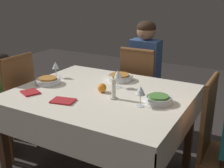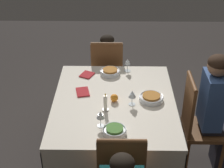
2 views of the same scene
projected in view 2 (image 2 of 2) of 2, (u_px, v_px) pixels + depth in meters
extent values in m
plane|color=#332D2B|center=(114.00, 162.00, 3.52)|extent=(8.00, 8.00, 0.00)
cube|color=silver|center=(114.00, 102.00, 3.14)|extent=(1.32, 1.11, 0.04)
cube|color=silver|center=(55.00, 112.00, 3.20)|extent=(1.32, 0.01, 0.19)
cube|color=silver|center=(173.00, 113.00, 3.19)|extent=(1.32, 0.01, 0.19)
cube|color=silver|center=(115.00, 77.00, 3.76)|extent=(0.01, 1.11, 0.19)
cube|color=silver|center=(113.00, 163.00, 2.63)|extent=(0.01, 1.11, 0.19)
cube|color=#3D2616|center=(71.00, 100.00, 3.85)|extent=(0.06, 0.06, 0.73)
cube|color=#3D2616|center=(158.00, 101.00, 3.83)|extent=(0.06, 0.06, 0.73)
cube|color=brown|center=(204.00, 130.00, 3.30)|extent=(0.38, 0.38, 0.04)
cube|color=brown|center=(189.00, 106.00, 3.16)|extent=(0.35, 0.03, 0.52)
cylinder|color=brown|center=(192.00, 82.00, 3.02)|extent=(0.35, 0.04, 0.04)
cylinder|color=brown|center=(222.00, 159.00, 3.28)|extent=(0.03, 0.03, 0.41)
cylinder|color=brown|center=(213.00, 137.00, 3.56)|extent=(0.03, 0.03, 0.41)
cylinder|color=brown|center=(187.00, 159.00, 3.28)|extent=(0.03, 0.03, 0.41)
cylinder|color=brown|center=(181.00, 136.00, 3.56)|extent=(0.03, 0.03, 0.41)
cylinder|color=brown|center=(122.00, 141.00, 2.34)|extent=(0.04, 0.35, 0.04)
cube|color=brown|center=(107.00, 79.00, 4.13)|extent=(0.38, 0.38, 0.04)
cube|color=brown|center=(107.00, 65.00, 3.84)|extent=(0.03, 0.35, 0.52)
cylinder|color=brown|center=(107.00, 44.00, 3.70)|extent=(0.04, 0.35, 0.04)
cylinder|color=brown|center=(121.00, 87.00, 4.39)|extent=(0.03, 0.03, 0.41)
cylinder|color=brown|center=(95.00, 87.00, 4.39)|extent=(0.03, 0.03, 0.41)
cylinder|color=brown|center=(121.00, 102.00, 4.10)|extent=(0.03, 0.03, 0.41)
cylinder|color=brown|center=(93.00, 102.00, 4.11)|extent=(0.03, 0.03, 0.41)
cube|color=#282833|center=(221.00, 146.00, 3.41)|extent=(0.22, 0.14, 0.45)
cube|color=#282833|center=(216.00, 126.00, 3.28)|extent=(0.24, 0.31, 0.06)
cube|color=#38568E|center=(212.00, 100.00, 3.12)|extent=(0.30, 0.18, 0.53)
sphere|color=#9E7051|center=(218.00, 66.00, 2.94)|extent=(0.19, 0.19, 0.19)
ellipsoid|color=black|center=(219.00, 62.00, 2.92)|extent=(0.19, 0.19, 0.13)
sphere|color=tan|center=(122.00, 166.00, 2.18)|extent=(0.16, 0.16, 0.16)
ellipsoid|color=black|center=(122.00, 163.00, 2.17)|extent=(0.16, 0.16, 0.11)
cube|color=#4C4233|center=(108.00, 85.00, 4.41)|extent=(0.14, 0.22, 0.45)
cube|color=#4C4233|center=(108.00, 71.00, 4.20)|extent=(0.31, 0.24, 0.06)
cube|color=green|center=(107.00, 60.00, 4.03)|extent=(0.18, 0.30, 0.32)
sphere|color=#D6A884|center=(107.00, 42.00, 3.91)|extent=(0.16, 0.16, 0.16)
ellipsoid|color=black|center=(107.00, 40.00, 3.90)|extent=(0.16, 0.16, 0.11)
cylinder|color=silver|center=(151.00, 99.00, 3.12)|extent=(0.22, 0.22, 0.04)
torus|color=silver|center=(151.00, 97.00, 3.11)|extent=(0.22, 0.22, 0.01)
cylinder|color=#B2702D|center=(151.00, 96.00, 3.11)|extent=(0.16, 0.16, 0.02)
cylinder|color=white|center=(132.00, 104.00, 3.07)|extent=(0.06, 0.06, 0.00)
cylinder|color=white|center=(132.00, 101.00, 3.05)|extent=(0.01, 0.01, 0.08)
cone|color=white|center=(132.00, 94.00, 3.02)|extent=(0.07, 0.07, 0.07)
cylinder|color=white|center=(132.00, 95.00, 3.02)|extent=(0.04, 0.04, 0.03)
cylinder|color=silver|center=(115.00, 131.00, 2.72)|extent=(0.19, 0.19, 0.04)
torus|color=silver|center=(115.00, 129.00, 2.71)|extent=(0.19, 0.19, 0.01)
cylinder|color=#4C7F38|center=(115.00, 129.00, 2.71)|extent=(0.14, 0.14, 0.02)
cylinder|color=white|center=(101.00, 126.00, 2.81)|extent=(0.06, 0.06, 0.00)
cylinder|color=white|center=(101.00, 122.00, 2.79)|extent=(0.01, 0.01, 0.08)
cone|color=white|center=(100.00, 115.00, 2.75)|extent=(0.07, 0.07, 0.06)
cylinder|color=white|center=(100.00, 116.00, 2.76)|extent=(0.04, 0.04, 0.03)
cylinder|color=silver|center=(110.00, 72.00, 3.54)|extent=(0.21, 0.21, 0.04)
torus|color=silver|center=(110.00, 71.00, 3.53)|extent=(0.20, 0.20, 0.01)
cylinder|color=#B2702D|center=(110.00, 70.00, 3.52)|extent=(0.15, 0.15, 0.02)
cylinder|color=white|center=(127.00, 71.00, 3.60)|extent=(0.07, 0.07, 0.00)
cylinder|color=white|center=(127.00, 67.00, 3.58)|extent=(0.01, 0.01, 0.08)
cone|color=white|center=(128.00, 62.00, 3.54)|extent=(0.06, 0.06, 0.06)
cylinder|color=white|center=(128.00, 63.00, 3.55)|extent=(0.04, 0.04, 0.03)
cylinder|color=beige|center=(105.00, 110.00, 3.00)|extent=(0.06, 0.06, 0.01)
cylinder|color=white|center=(105.00, 103.00, 2.96)|extent=(0.03, 0.03, 0.14)
ellipsoid|color=#F9C64C|center=(105.00, 95.00, 2.92)|extent=(0.01, 0.01, 0.03)
sphere|color=orange|center=(114.00, 98.00, 3.10)|extent=(0.07, 0.07, 0.07)
cube|color=#AD2328|center=(87.00, 75.00, 3.52)|extent=(0.17, 0.16, 0.01)
cube|color=#AD2328|center=(83.00, 92.00, 3.24)|extent=(0.18, 0.15, 0.01)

